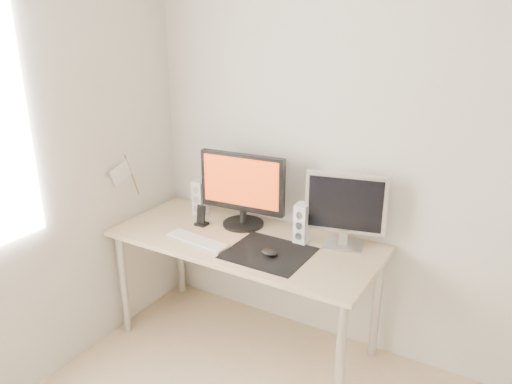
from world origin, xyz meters
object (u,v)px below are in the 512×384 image
at_px(main_monitor, 242,187).
at_px(speaker_left, 200,198).
at_px(speaker_right, 302,223).
at_px(desk, 245,250).
at_px(phone_dock, 201,219).
at_px(mouse, 269,253).
at_px(keyboard, 197,241).
at_px(second_monitor, 345,207).

height_order(main_monitor, speaker_left, main_monitor).
bearing_deg(main_monitor, speaker_right, -3.68).
xyz_separation_m(desk, speaker_right, (0.31, 0.13, 0.20)).
xyz_separation_m(main_monitor, speaker_right, (0.42, -0.03, -0.14)).
distance_m(desk, phone_dock, 0.36).
relative_size(mouse, speaker_right, 0.42).
relative_size(mouse, phone_dock, 0.74).
relative_size(speaker_left, keyboard, 0.55).
relative_size(second_monitor, phone_dock, 3.38).
height_order(desk, keyboard, keyboard).
bearing_deg(mouse, phone_dock, 164.93).
distance_m(mouse, phone_dock, 0.60).
bearing_deg(second_monitor, keyboard, -153.34).
bearing_deg(speaker_left, mouse, -23.18).
bearing_deg(main_monitor, speaker_left, 178.04).
bearing_deg(phone_dock, speaker_right, 8.69).
height_order(desk, phone_dock, phone_dock).
xyz_separation_m(keyboard, phone_dock, (-0.12, 0.21, 0.03)).
bearing_deg(phone_dock, mouse, -15.07).
relative_size(speaker_left, phone_dock, 1.79).
distance_m(second_monitor, speaker_right, 0.27).
xyz_separation_m(desk, second_monitor, (0.54, 0.20, 0.32)).
distance_m(speaker_left, keyboard, 0.43).
relative_size(desk, second_monitor, 3.58).
bearing_deg(main_monitor, second_monitor, 3.73).
xyz_separation_m(main_monitor, phone_dock, (-0.23, -0.13, -0.21)).
bearing_deg(keyboard, speaker_left, 123.78).
bearing_deg(second_monitor, phone_dock, -169.13).
bearing_deg(second_monitor, main_monitor, -176.27).
height_order(second_monitor, speaker_left, second_monitor).
relative_size(speaker_right, keyboard, 0.55).
bearing_deg(phone_dock, desk, -5.62).
bearing_deg(speaker_right, keyboard, -149.48).
distance_m(desk, speaker_right, 0.39).
height_order(keyboard, phone_dock, phone_dock).
height_order(mouse, phone_dock, phone_dock).
height_order(main_monitor, speaker_right, main_monitor).
relative_size(desk, phone_dock, 12.11).
xyz_separation_m(speaker_right, keyboard, (-0.52, -0.31, -0.11)).
height_order(desk, main_monitor, main_monitor).
bearing_deg(phone_dock, second_monitor, 10.87).
height_order(main_monitor, keyboard, main_monitor).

